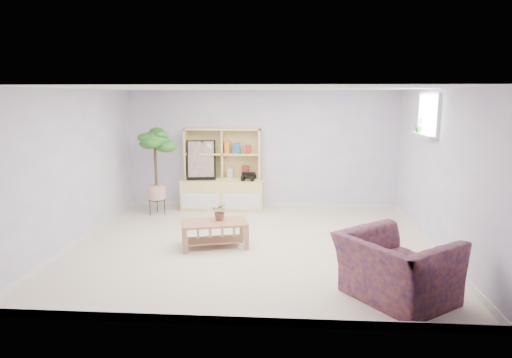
# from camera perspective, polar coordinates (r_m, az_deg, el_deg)

# --- Properties ---
(floor) EXTENTS (5.50, 5.00, 0.01)m
(floor) POSITION_cam_1_polar(r_m,az_deg,el_deg) (7.16, -0.48, -8.32)
(floor) COLOR beige
(floor) RESTS_ON ground
(ceiling) EXTENTS (5.50, 5.00, 0.01)m
(ceiling) POSITION_cam_1_polar(r_m,az_deg,el_deg) (6.78, -0.51, 11.27)
(ceiling) COLOR white
(ceiling) RESTS_ON walls
(walls) EXTENTS (5.51, 5.01, 2.40)m
(walls) POSITION_cam_1_polar(r_m,az_deg,el_deg) (6.87, -0.49, 1.21)
(walls) COLOR #B3A6D4
(walls) RESTS_ON floor
(baseboard) EXTENTS (5.50, 5.00, 0.10)m
(baseboard) POSITION_cam_1_polar(r_m,az_deg,el_deg) (7.14, -0.48, -7.94)
(baseboard) COLOR silver
(baseboard) RESTS_ON floor
(window) EXTENTS (0.10, 0.98, 0.68)m
(window) POSITION_cam_1_polar(r_m,az_deg,el_deg) (7.68, 20.82, 7.52)
(window) COLOR silver
(window) RESTS_ON walls
(window_sill) EXTENTS (0.14, 1.00, 0.04)m
(window_sill) POSITION_cam_1_polar(r_m,az_deg,el_deg) (7.68, 20.24, 5.16)
(window_sill) COLOR silver
(window_sill) RESTS_ON walls
(storage_unit) EXTENTS (1.65, 0.56, 1.65)m
(storage_unit) POSITION_cam_1_polar(r_m,az_deg,el_deg) (9.21, -4.24, 1.18)
(storage_unit) COLOR #D9BE6F
(storage_unit) RESTS_ON floor
(poster) EXTENTS (0.59, 0.22, 0.80)m
(poster) POSITION_cam_1_polar(r_m,az_deg,el_deg) (9.22, -6.86, 2.36)
(poster) COLOR gold
(poster) RESTS_ON storage_unit
(toy_truck) EXTENTS (0.39, 0.30, 0.19)m
(toy_truck) POSITION_cam_1_polar(r_m,az_deg,el_deg) (9.11, -0.93, 0.38)
(toy_truck) COLOR black
(toy_truck) RESTS_ON storage_unit
(coffee_table) EXTENTS (1.08, 0.77, 0.40)m
(coffee_table) POSITION_cam_1_polar(r_m,az_deg,el_deg) (7.07, -5.19, -6.89)
(coffee_table) COLOR brown
(coffee_table) RESTS_ON floor
(table_plant) EXTENTS (0.27, 0.24, 0.28)m
(table_plant) POSITION_cam_1_polar(r_m,az_deg,el_deg) (7.05, -4.49, -4.06)
(table_plant) COLOR #1C5C25
(table_plant) RESTS_ON coffee_table
(floor_tree) EXTENTS (0.75, 0.75, 1.69)m
(floor_tree) POSITION_cam_1_polar(r_m,az_deg,el_deg) (9.01, -12.40, 0.90)
(floor_tree) COLOR #215629
(floor_tree) RESTS_ON floor
(armchair) EXTENTS (1.50, 1.53, 0.86)m
(armchair) POSITION_cam_1_polar(r_m,az_deg,el_deg) (5.47, 17.14, -10.08)
(armchair) COLOR #120F49
(armchair) RESTS_ON floor
(sill_plant) EXTENTS (0.14, 0.12, 0.24)m
(sill_plant) POSITION_cam_1_polar(r_m,az_deg,el_deg) (7.94, 19.74, 6.37)
(sill_plant) COLOR #215629
(sill_plant) RESTS_ON window_sill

